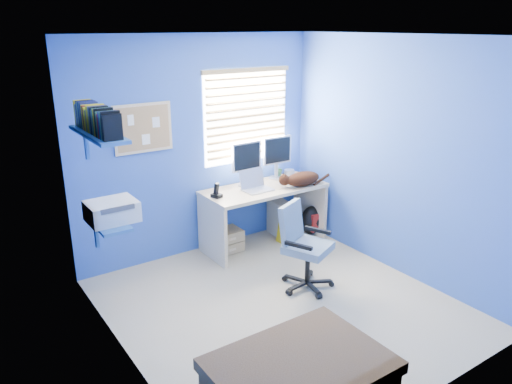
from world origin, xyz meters
TOP-DOWN VIEW (x-y plane):
  - floor at (0.00, 0.00)m, footprint 3.00×3.20m
  - ceiling at (0.00, 0.00)m, footprint 3.00×3.20m
  - wall_back at (0.00, 1.60)m, footprint 3.00×0.01m
  - wall_front at (0.00, -1.60)m, footprint 3.00×0.01m
  - wall_left at (-1.50, 0.00)m, footprint 0.01×3.20m
  - wall_right at (1.50, 0.00)m, footprint 0.01×3.20m
  - desk at (0.68, 1.26)m, footprint 1.49×0.65m
  - laptop at (0.54, 1.20)m, footprint 0.33×0.26m
  - monitor_left at (0.53, 1.42)m, footprint 0.41×0.14m
  - monitor_right at (1.01, 1.46)m, footprint 0.40×0.13m
  - phone at (0.03, 1.26)m, footprint 0.12×0.13m
  - mug at (1.07, 1.50)m, footprint 0.10×0.09m
  - cd_spindle at (1.24, 1.49)m, footprint 0.13×0.13m
  - cat at (1.11, 1.05)m, footprint 0.51×0.34m
  - tower_pc at (1.02, 1.35)m, footprint 0.23×0.46m
  - drawer_boxes at (0.20, 1.35)m, footprint 0.35×0.28m
  - yellow_book at (0.88, 1.15)m, footprint 0.03×0.17m
  - backpack at (1.38, 1.17)m, footprint 0.34×0.26m
  - office_chair at (0.42, 0.18)m, footprint 0.67×0.67m
  - window_blinds at (0.65, 1.57)m, footprint 1.15×0.05m
  - corkboard at (-0.65, 1.58)m, footprint 0.64×0.02m
  - wall_shelves at (-1.35, 0.75)m, footprint 0.42×0.90m

SIDE VIEW (x-z plane):
  - floor at x=0.00m, z-range 0.00..0.00m
  - yellow_book at x=0.88m, z-range 0.00..0.24m
  - drawer_boxes at x=0.20m, z-range 0.00..0.27m
  - backpack at x=1.38m, z-range 0.00..0.38m
  - tower_pc at x=1.02m, z-range 0.00..0.45m
  - office_chair at x=0.42m, z-range -0.11..0.77m
  - desk at x=0.68m, z-range 0.00..0.74m
  - cd_spindle at x=1.24m, z-range 0.74..0.81m
  - mug at x=1.07m, z-range 0.74..0.84m
  - cat at x=1.11m, z-range 0.74..0.91m
  - phone at x=0.03m, z-range 0.74..0.91m
  - laptop at x=0.54m, z-range 0.74..0.96m
  - monitor_left at x=0.53m, z-range 0.74..1.28m
  - monitor_right at x=1.01m, z-range 0.74..1.28m
  - wall_back at x=0.00m, z-range 0.00..2.50m
  - wall_front at x=0.00m, z-range 0.00..2.50m
  - wall_left at x=-1.50m, z-range 0.00..2.50m
  - wall_right at x=1.50m, z-range 0.00..2.50m
  - wall_shelves at x=-1.35m, z-range 0.91..1.96m
  - corkboard at x=-0.65m, z-range 1.29..1.81m
  - window_blinds at x=0.65m, z-range 1.00..2.10m
  - ceiling at x=0.00m, z-range 2.50..2.50m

